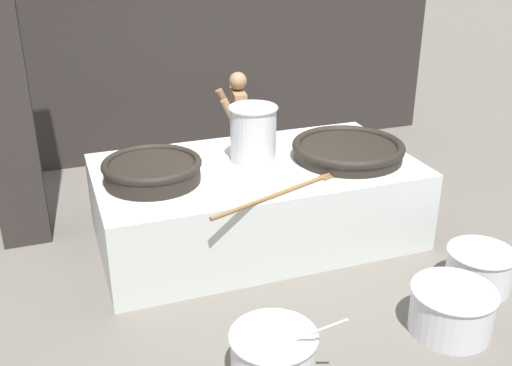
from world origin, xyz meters
name	(u,v)px	position (x,y,z in m)	size (l,w,h in m)	color
ground_plane	(256,236)	(0.00, 0.00, 0.00)	(60.00, 60.00, 0.00)	#666059
back_wall	(185,5)	(0.00, 2.82, 2.10)	(7.54, 0.24, 4.20)	#2D2826
hearth_platform	(256,201)	(0.00, 0.00, 0.42)	(3.30, 1.81, 0.85)	silver
giant_wok_near	(152,170)	(-1.09, -0.07, 0.97)	(0.96, 0.96, 0.22)	black
giant_wok_far	(348,149)	(0.98, -0.16, 0.94)	(1.19, 1.19, 0.18)	black
stock_pot	(253,133)	(0.02, 0.13, 1.15)	(0.51, 0.51, 0.59)	#B7B7BC
stirring_paddle	(280,193)	(-0.05, -0.79, 0.87)	(1.39, 0.59, 0.04)	brown
cook	(238,129)	(0.20, 1.20, 0.83)	(0.40, 0.59, 1.53)	#8C6647
prep_bowl_vegetables	(273,353)	(-0.62, -2.08, 0.21)	(0.77, 0.68, 0.64)	silver
prep_bowl_meat	(452,308)	(0.98, -2.08, 0.22)	(0.71, 0.71, 0.41)	silver
prep_bowl_extra	(479,267)	(1.63, -1.62, 0.21)	(0.63, 0.63, 0.38)	silver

